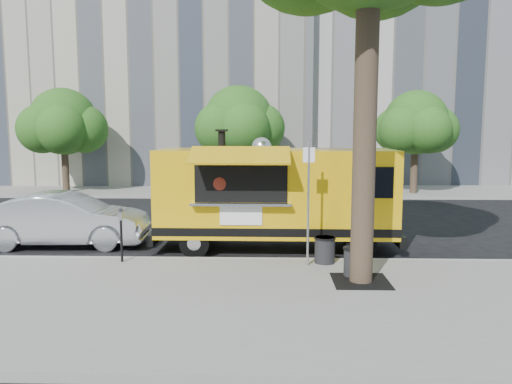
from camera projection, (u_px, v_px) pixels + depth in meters
ground at (246, 255)px, 13.57m from camera, size 120.00×120.00×0.00m
sidewalk at (236, 303)px, 9.59m from camera, size 60.00×6.00×0.15m
curb at (244, 261)px, 12.64m from camera, size 60.00×0.14×0.16m
far_sidewalk at (258, 191)px, 26.95m from camera, size 60.00×5.00×0.15m
building_left at (145, 3)px, 34.12m from camera, size 22.00×14.00×24.00m
building_mid at (433, 34)px, 34.79m from camera, size 20.00×14.00×20.00m
tree_well at (361, 281)px, 10.70m from camera, size 1.20×1.20×0.02m
far_tree_a at (63, 122)px, 25.58m from camera, size 3.42×3.42×5.36m
far_tree_b at (239, 121)px, 25.72m from camera, size 3.60×3.60×5.50m
far_tree_c at (416, 123)px, 25.18m from camera, size 3.24×3.24×5.21m
sign_post at (308, 195)px, 11.76m from camera, size 0.28×0.06×3.00m
parking_meter at (121, 229)px, 12.19m from camera, size 0.11×0.11×1.33m
food_truck at (274, 195)px, 13.92m from camera, size 6.84×3.16×3.37m
sedan at (66, 220)px, 14.49m from camera, size 4.79×1.85×1.56m
trash_bin_left at (325, 249)px, 12.16m from camera, size 0.53×0.53×0.64m
trash_bin_right at (355, 261)px, 11.06m from camera, size 0.54×0.54×0.65m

